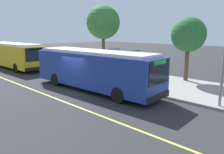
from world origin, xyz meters
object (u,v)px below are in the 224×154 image
transit_bus_second (12,54)px  waiting_bench (124,70)px  route_sign_post (123,61)px  pedestrian_commuter (108,66)px  transit_bus_main (94,69)px

transit_bus_second → waiting_bench: (13.06, 5.29, -0.98)m
route_sign_post → pedestrian_commuter: bearing=159.8°
transit_bus_main → pedestrian_commuter: bearing=122.9°
transit_bus_main → pedestrian_commuter: (-2.51, 3.89, -0.50)m
transit_bus_main → transit_bus_second: 14.80m
transit_bus_main → waiting_bench: bearing=108.1°
pedestrian_commuter → transit_bus_second: bearing=-162.6°
transit_bus_main → pedestrian_commuter: transit_bus_main is taller
pedestrian_commuter → route_sign_post: bearing=-20.2°
pedestrian_commuter → waiting_bench: bearing=61.8°
transit_bus_second → pedestrian_commuter: bearing=17.4°
transit_bus_second → waiting_bench: bearing=22.0°
waiting_bench → route_sign_post: route_sign_post is taller
route_sign_post → pedestrian_commuter: 3.05m
transit_bus_main → route_sign_post: size_ratio=3.92×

